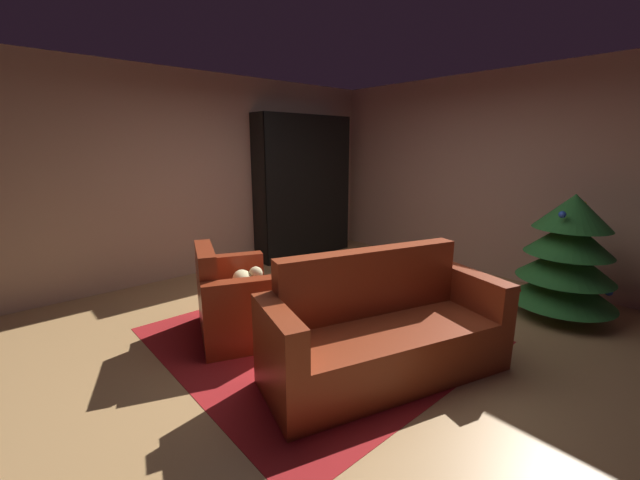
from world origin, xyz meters
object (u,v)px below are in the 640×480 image
(coffee_table, at_px, (309,289))
(bottle_on_table, at_px, (324,270))
(book_stack_on_table, at_px, (302,276))
(decorated_tree, at_px, (567,257))
(bookshelf_unit, at_px, (309,187))
(armchair_red, at_px, (234,302))
(couch_red, at_px, (384,335))

(coffee_table, height_order, bottle_on_table, bottle_on_table)
(book_stack_on_table, bearing_deg, decorated_tree, 55.48)
(bottle_on_table, bearing_deg, bookshelf_unit, 143.39)
(coffee_table, bearing_deg, armchair_red, -125.40)
(bookshelf_unit, relative_size, coffee_table, 3.67)
(coffee_table, xyz_separation_m, book_stack_on_table, (-0.05, -0.05, 0.13))
(bookshelf_unit, height_order, couch_red, bookshelf_unit)
(couch_red, bearing_deg, book_stack_on_table, -179.58)
(couch_red, bearing_deg, bottle_on_table, 167.46)
(couch_red, distance_m, book_stack_on_table, 1.03)
(bookshelf_unit, bearing_deg, book_stack_on_table, -41.13)
(armchair_red, xyz_separation_m, decorated_tree, (1.90, 2.76, 0.34))
(couch_red, bearing_deg, coffee_table, 177.43)
(bookshelf_unit, height_order, armchair_red, bookshelf_unit)
(decorated_tree, bearing_deg, bookshelf_unit, -174.08)
(couch_red, xyz_separation_m, book_stack_on_table, (-1.00, -0.01, 0.23))
(couch_red, distance_m, decorated_tree, 2.31)
(coffee_table, bearing_deg, decorated_tree, 55.73)
(book_stack_on_table, bearing_deg, couch_red, 0.42)
(armchair_red, bearing_deg, bottle_on_table, 58.56)
(decorated_tree, bearing_deg, bottle_on_table, -125.58)
(book_stack_on_table, xyz_separation_m, decorated_tree, (1.54, 2.23, 0.10))
(couch_red, bearing_deg, armchair_red, -158.57)
(book_stack_on_table, relative_size, bottle_on_table, 0.81)
(couch_red, relative_size, decorated_tree, 1.57)
(bookshelf_unit, distance_m, couch_red, 3.71)
(coffee_table, xyz_separation_m, bottle_on_table, (0.04, 0.16, 0.17))
(coffee_table, bearing_deg, bottle_on_table, 75.78)
(armchair_red, relative_size, coffee_table, 1.89)
(bottle_on_table, distance_m, decorated_tree, 2.49)
(bookshelf_unit, bearing_deg, coffee_table, -39.72)
(armchair_red, distance_m, couch_red, 1.47)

